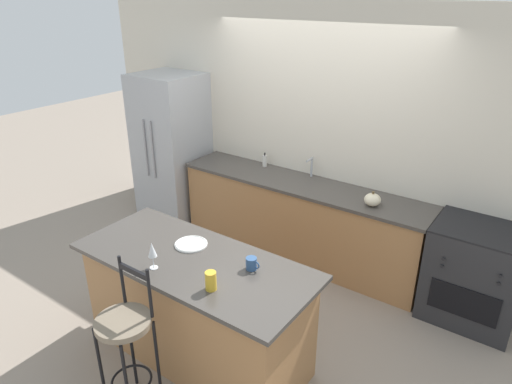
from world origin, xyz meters
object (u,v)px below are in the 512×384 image
object	(u,v)px
wine_glass	(152,250)
dinner_plate	(191,244)
tumbler_cup	(211,281)
pumpkin_decoration	(372,200)
oven_range	(474,274)
soap_bottle	(265,161)
refrigerator	(172,149)
bar_stool_near	(126,336)
coffee_mug	(252,264)

from	to	relation	value
wine_glass	dinner_plate	bearing A→B (deg)	90.20
tumbler_cup	pumpkin_decoration	bearing A→B (deg)	79.45
dinner_plate	pumpkin_decoration	bearing A→B (deg)	61.13
oven_range	pumpkin_decoration	bearing A→B (deg)	-175.58
oven_range	pumpkin_decoration	xyz separation A→B (m)	(-0.98, -0.08, 0.50)
wine_glass	soap_bottle	world-z (taller)	wine_glass
refrigerator	bar_stool_near	world-z (taller)	refrigerator
wine_glass	coffee_mug	size ratio (longest dim) A/B	1.86
coffee_mug	dinner_plate	bearing A→B (deg)	-179.69
refrigerator	tumbler_cup	distance (m)	3.04
refrigerator	dinner_plate	bearing A→B (deg)	-41.64
dinner_plate	wine_glass	world-z (taller)	wine_glass
pumpkin_decoration	tumbler_cup	bearing A→B (deg)	-100.55
coffee_mug	soap_bottle	distance (m)	2.18
bar_stool_near	coffee_mug	xyz separation A→B (m)	(0.48, 0.79, 0.35)
wine_glass	pumpkin_decoration	distance (m)	2.16
bar_stool_near	pumpkin_decoration	xyz separation A→B (m)	(0.76, 2.37, 0.33)
oven_range	wine_glass	bearing A→B (deg)	-131.99
bar_stool_near	tumbler_cup	bearing A→B (deg)	47.18
wine_glass	coffee_mug	world-z (taller)	wine_glass
soap_bottle	coffee_mug	bearing A→B (deg)	-58.16
coffee_mug	tumbler_cup	size ratio (longest dim) A/B	0.83
oven_range	pumpkin_decoration	world-z (taller)	pumpkin_decoration
bar_stool_near	oven_range	bearing A→B (deg)	54.53
refrigerator	pumpkin_decoration	bearing A→B (deg)	-0.62
dinner_plate	tumbler_cup	distance (m)	0.62
tumbler_cup	pumpkin_decoration	size ratio (longest dim) A/B	0.86
pumpkin_decoration	refrigerator	bearing A→B (deg)	179.38
pumpkin_decoration	soap_bottle	size ratio (longest dim) A/B	0.95
bar_stool_near	soap_bottle	world-z (taller)	bar_stool_near
coffee_mug	soap_bottle	bearing A→B (deg)	121.84
pumpkin_decoration	soap_bottle	distance (m)	1.46
wine_glass	tumbler_cup	bearing A→B (deg)	4.97
wine_glass	coffee_mug	distance (m)	0.72
refrigerator	soap_bottle	xyz separation A→B (m)	(1.25, 0.25, 0.03)
oven_range	bar_stool_near	size ratio (longest dim) A/B	0.80
refrigerator	tumbler_cup	bearing A→B (deg)	-40.23
refrigerator	pumpkin_decoration	xyz separation A→B (m)	(2.68, -0.03, 0.02)
wine_glass	soap_bottle	distance (m)	2.33
oven_range	tumbler_cup	size ratio (longest dim) A/B	6.74
refrigerator	tumbler_cup	size ratio (longest dim) A/B	13.75
refrigerator	oven_range	distance (m)	3.69
coffee_mug	wine_glass	bearing A→B (deg)	-145.81
refrigerator	tumbler_cup	world-z (taller)	refrigerator
dinner_plate	wine_glass	xyz separation A→B (m)	(0.00, -0.40, 0.14)
tumbler_cup	pumpkin_decoration	xyz separation A→B (m)	(0.36, 1.93, -0.04)
bar_stool_near	wine_glass	distance (m)	0.60
bar_stool_near	pumpkin_decoration	world-z (taller)	bar_stool_near
bar_stool_near	dinner_plate	bearing A→B (deg)	97.81
oven_range	dinner_plate	bearing A→B (deg)	-138.17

